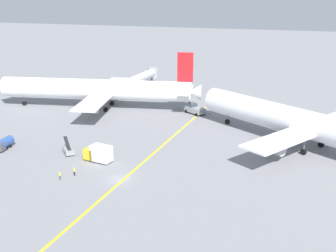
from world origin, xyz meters
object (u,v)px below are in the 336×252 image
object	(u,v)px
airliner_at_gate_left	(97,89)
gse_catering_truck_tall	(98,153)
airliner_being_pushed	(302,123)
pushback_tug	(195,109)
gse_belt_loader_portside	(68,150)
ground_crew_wing_walker_right	(60,175)
gse_fuel_bowser_stubby	(4,143)
jet_bridge	(145,76)
ground_crew_marshaller_foreground	(74,171)

from	to	relation	value
airliner_at_gate_left	gse_catering_truck_tall	xyz separation A→B (m)	(17.76, -36.24, -3.81)
airliner_being_pushed	gse_catering_truck_tall	world-z (taller)	airliner_being_pushed
pushback_tug	gse_belt_loader_portside	bearing A→B (deg)	-116.66
ground_crew_wing_walker_right	airliner_being_pushed	bearing A→B (deg)	35.81
ground_crew_wing_walker_right	gse_catering_truck_tall	bearing A→B (deg)	73.00
gse_belt_loader_portside	gse_fuel_bowser_stubby	bearing A→B (deg)	-173.14
airliner_being_pushed	jet_bridge	bearing A→B (deg)	139.98
airliner_being_pushed	ground_crew_marshaller_foreground	bearing A→B (deg)	-145.31
airliner_being_pushed	gse_belt_loader_portside	distance (m)	50.53
airliner_at_gate_left	jet_bridge	world-z (taller)	airliner_at_gate_left
airliner_at_gate_left	pushback_tug	size ratio (longest dim) A/B	7.19
gse_fuel_bowser_stubby	ground_crew_marshaller_foreground	world-z (taller)	gse_fuel_bowser_stubby
airliner_being_pushed	jet_bridge	xyz separation A→B (m)	(-52.16, 43.81, -1.25)
pushback_tug	ground_crew_marshaller_foreground	size ratio (longest dim) A/B	5.13
airliner_at_gate_left	airliner_being_pushed	bearing A→B (deg)	-15.67
ground_crew_marshaller_foreground	jet_bridge	distance (m)	72.72
gse_fuel_bowser_stubby	ground_crew_wing_walker_right	bearing A→B (deg)	-27.16
gse_belt_loader_portside	jet_bridge	xyz separation A→B (m)	(-5.33, 62.20, 3.45)
jet_bridge	airliner_being_pushed	bearing A→B (deg)	-40.02
airliner_being_pushed	gse_fuel_bowser_stubby	bearing A→B (deg)	-161.86
ground_crew_wing_walker_right	ground_crew_marshaller_foreground	size ratio (longest dim) A/B	1.03
airliner_at_gate_left	gse_belt_loader_portside	bearing A→B (deg)	-74.05
airliner_at_gate_left	gse_fuel_bowser_stubby	world-z (taller)	airliner_at_gate_left
airliner_being_pushed	pushback_tug	size ratio (longest dim) A/B	6.06
jet_bridge	gse_belt_loader_portside	bearing A→B (deg)	-85.10
gse_catering_truck_tall	ground_crew_wing_walker_right	bearing A→B (deg)	-107.00
gse_catering_truck_tall	jet_bridge	size ratio (longest dim) A/B	0.30
gse_belt_loader_portside	ground_crew_marshaller_foreground	xyz separation A→B (m)	(6.60, -9.46, 0.03)
airliner_being_pushed	pushback_tug	world-z (taller)	airliner_being_pushed
gse_belt_loader_portside	jet_bridge	world-z (taller)	jet_bridge
gse_belt_loader_portside	jet_bridge	size ratio (longest dim) A/B	0.22
airliner_being_pushed	gse_belt_loader_portside	world-z (taller)	airliner_being_pushed
ground_crew_wing_walker_right	jet_bridge	world-z (taller)	jet_bridge
airliner_at_gate_left	gse_catering_truck_tall	bearing A→B (deg)	-63.89
airliner_being_pushed	ground_crew_wing_walker_right	distance (m)	51.86
airliner_at_gate_left	jet_bridge	distance (m)	28.31
jet_bridge	gse_catering_truck_tall	bearing A→B (deg)	-78.29
airliner_being_pushed	jet_bridge	size ratio (longest dim) A/B	2.49
gse_catering_truck_tall	jet_bridge	distance (m)	65.57
airliner_at_gate_left	gse_catering_truck_tall	size ratio (longest dim) A/B	9.83
gse_belt_loader_portside	gse_fuel_bowser_stubby	world-z (taller)	gse_belt_loader_portside
ground_crew_marshaller_foreground	jet_bridge	xyz separation A→B (m)	(-11.92, 71.66, 3.41)
airliner_being_pushed	ground_crew_marshaller_foreground	world-z (taller)	airliner_being_pushed
airliner_at_gate_left	ground_crew_wing_walker_right	world-z (taller)	airliner_at_gate_left
gse_fuel_bowser_stubby	ground_crew_marshaller_foreground	bearing A→B (deg)	-19.89
airliner_being_pushed	gse_fuel_bowser_stubby	xyz separation A→B (m)	(-61.51, -20.15, -4.19)
gse_fuel_bowser_stubby	jet_bridge	world-z (taller)	jet_bridge
gse_fuel_bowser_stubby	ground_crew_wing_walker_right	xyz separation A→B (m)	(19.63, -10.07, -0.45)
ground_crew_wing_walker_right	ground_crew_marshaller_foreground	world-z (taller)	ground_crew_wing_walker_right
airliner_being_pushed	airliner_at_gate_left	bearing A→B (deg)	164.33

